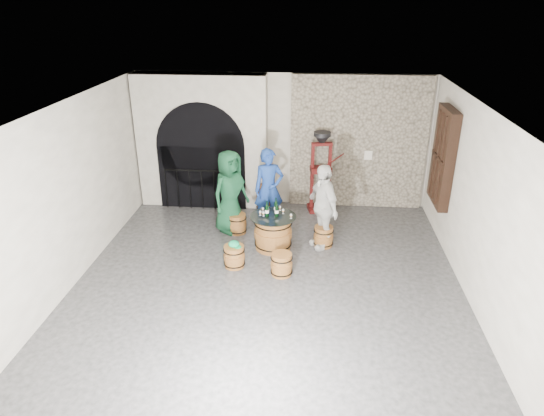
# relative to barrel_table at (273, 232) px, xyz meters

# --- Properties ---
(ground) EXTENTS (8.00, 8.00, 0.00)m
(ground) POSITION_rel_barrel_table_xyz_m (0.02, -1.56, -0.36)
(ground) COLOR #29292B
(ground) RESTS_ON ground
(wall_back) EXTENTS (8.00, 0.00, 8.00)m
(wall_back) POSITION_rel_barrel_table_xyz_m (0.02, 2.44, 1.24)
(wall_back) COLOR beige
(wall_back) RESTS_ON ground
(wall_front) EXTENTS (8.00, 0.00, 8.00)m
(wall_front) POSITION_rel_barrel_table_xyz_m (0.02, -5.56, 1.24)
(wall_front) COLOR beige
(wall_front) RESTS_ON ground
(wall_left) EXTENTS (0.00, 8.00, 8.00)m
(wall_left) POSITION_rel_barrel_table_xyz_m (-3.48, -1.56, 1.24)
(wall_left) COLOR beige
(wall_left) RESTS_ON ground
(wall_right) EXTENTS (0.00, 8.00, 8.00)m
(wall_right) POSITION_rel_barrel_table_xyz_m (3.52, -1.56, 1.24)
(wall_right) COLOR beige
(wall_right) RESTS_ON ground
(ceiling) EXTENTS (8.00, 8.00, 0.00)m
(ceiling) POSITION_rel_barrel_table_xyz_m (0.02, -1.56, 2.84)
(ceiling) COLOR beige
(ceiling) RESTS_ON wall_back
(stone_facing_panel) EXTENTS (3.20, 0.12, 3.18)m
(stone_facing_panel) POSITION_rel_barrel_table_xyz_m (1.82, 2.38, 1.24)
(stone_facing_panel) COLOR #A09580
(stone_facing_panel) RESTS_ON ground
(arched_opening) EXTENTS (3.10, 0.60, 3.19)m
(arched_opening) POSITION_rel_barrel_table_xyz_m (-1.88, 2.17, 1.22)
(arched_opening) COLOR beige
(arched_opening) RESTS_ON ground
(shuttered_window) EXTENTS (0.23, 1.10, 2.00)m
(shuttered_window) POSITION_rel_barrel_table_xyz_m (3.40, 0.84, 1.44)
(shuttered_window) COLOR black
(shuttered_window) RESTS_ON wall_right
(barrel_table) EXTENTS (0.94, 0.94, 0.73)m
(barrel_table) POSITION_rel_barrel_table_xyz_m (0.00, 0.00, 0.00)
(barrel_table) COLOR #8F5E29
(barrel_table) RESTS_ON ground
(barrel_stool_left) EXTENTS (0.42, 0.42, 0.44)m
(barrel_stool_left) POSITION_rel_barrel_table_xyz_m (-0.85, 0.63, -0.14)
(barrel_stool_left) COLOR #8F5E29
(barrel_stool_left) RESTS_ON ground
(barrel_stool_far) EXTENTS (0.42, 0.42, 0.44)m
(barrel_stool_far) POSITION_rel_barrel_table_xyz_m (-0.19, 1.04, -0.14)
(barrel_stool_far) COLOR #8F5E29
(barrel_stool_far) RESTS_ON ground
(barrel_stool_right) EXTENTS (0.42, 0.42, 0.44)m
(barrel_stool_right) POSITION_rel_barrel_table_xyz_m (1.04, 0.19, -0.14)
(barrel_stool_right) COLOR #8F5E29
(barrel_stool_right) RESTS_ON ground
(barrel_stool_near_right) EXTENTS (0.42, 0.42, 0.44)m
(barrel_stool_near_right) POSITION_rel_barrel_table_xyz_m (0.25, -1.03, -0.14)
(barrel_stool_near_right) COLOR #8F5E29
(barrel_stool_near_right) RESTS_ON ground
(barrel_stool_near_left) EXTENTS (0.42, 0.42, 0.44)m
(barrel_stool_near_left) POSITION_rel_barrel_table_xyz_m (-0.68, -0.81, -0.14)
(barrel_stool_near_left) COLOR #8F5E29
(barrel_stool_near_left) RESTS_ON ground
(green_cap) EXTENTS (0.25, 0.21, 0.12)m
(green_cap) POSITION_rel_barrel_table_xyz_m (-0.68, -0.81, 0.12)
(green_cap) COLOR #0D9559
(green_cap) RESTS_ON barrel_stool_near_left
(person_green) EXTENTS (1.02, 1.07, 1.85)m
(person_green) POSITION_rel_barrel_table_xyz_m (-1.00, 0.75, 0.56)
(person_green) COLOR #113E24
(person_green) RESTS_ON ground
(person_blue) EXTENTS (0.76, 0.62, 1.82)m
(person_blue) POSITION_rel_barrel_table_xyz_m (-0.18, 1.00, 0.55)
(person_blue) COLOR navy
(person_blue) RESTS_ON ground
(person_white) EXTENTS (0.88, 1.14, 1.80)m
(person_white) POSITION_rel_barrel_table_xyz_m (1.00, 0.18, 0.54)
(person_white) COLOR silver
(person_white) RESTS_ON ground
(wine_bottle_left) EXTENTS (0.08, 0.08, 0.32)m
(wine_bottle_left) POSITION_rel_barrel_table_xyz_m (-0.12, -0.01, 0.50)
(wine_bottle_left) COLOR black
(wine_bottle_left) RESTS_ON barrel_table
(wine_bottle_center) EXTENTS (0.08, 0.08, 0.32)m
(wine_bottle_center) POSITION_rel_barrel_table_xyz_m (0.07, 0.00, 0.50)
(wine_bottle_center) COLOR black
(wine_bottle_center) RESTS_ON barrel_table
(wine_bottle_right) EXTENTS (0.08, 0.08, 0.32)m
(wine_bottle_right) POSITION_rel_barrel_table_xyz_m (0.04, 0.17, 0.50)
(wine_bottle_right) COLOR black
(wine_bottle_right) RESTS_ON barrel_table
(tasting_glass_a) EXTENTS (0.05, 0.05, 0.10)m
(tasting_glass_a) POSITION_rel_barrel_table_xyz_m (-0.19, -0.02, 0.42)
(tasting_glass_a) COLOR orange
(tasting_glass_a) RESTS_ON barrel_table
(tasting_glass_b) EXTENTS (0.05, 0.05, 0.10)m
(tasting_glass_b) POSITION_rel_barrel_table_xyz_m (0.19, 0.13, 0.42)
(tasting_glass_b) COLOR orange
(tasting_glass_b) RESTS_ON barrel_table
(tasting_glass_c) EXTENTS (0.05, 0.05, 0.10)m
(tasting_glass_c) POSITION_rel_barrel_table_xyz_m (-0.22, 0.18, 0.42)
(tasting_glass_c) COLOR orange
(tasting_glass_c) RESTS_ON barrel_table
(tasting_glass_d) EXTENTS (0.05, 0.05, 0.10)m
(tasting_glass_d) POSITION_rel_barrel_table_xyz_m (0.12, 0.29, 0.42)
(tasting_glass_d) COLOR orange
(tasting_glass_d) RESTS_ON barrel_table
(tasting_glass_e) EXTENTS (0.05, 0.05, 0.10)m
(tasting_glass_e) POSITION_rel_barrel_table_xyz_m (0.37, -0.08, 0.42)
(tasting_glass_e) COLOR orange
(tasting_glass_e) RESTS_ON barrel_table
(tasting_glass_f) EXTENTS (0.05, 0.05, 0.10)m
(tasting_glass_f) POSITION_rel_barrel_table_xyz_m (-0.26, 0.01, 0.42)
(tasting_glass_f) COLOR orange
(tasting_glass_f) RESTS_ON barrel_table
(side_barrel) EXTENTS (0.51, 0.51, 0.68)m
(side_barrel) POSITION_rel_barrel_table_xyz_m (-0.31, 1.85, -0.02)
(side_barrel) COLOR #8F5E29
(side_barrel) RESTS_ON ground
(corking_press) EXTENTS (0.84, 0.53, 1.95)m
(corking_press) POSITION_rel_barrel_table_xyz_m (0.96, 2.00, 0.78)
(corking_press) COLOR #4D100C
(corking_press) RESTS_ON ground
(control_box) EXTENTS (0.18, 0.10, 0.22)m
(control_box) POSITION_rel_barrel_table_xyz_m (2.07, 2.30, 0.99)
(control_box) COLOR silver
(control_box) RESTS_ON wall_back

